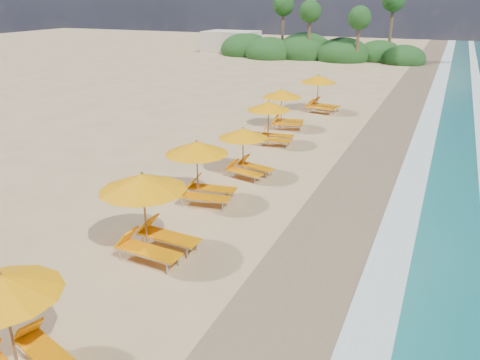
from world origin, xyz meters
TOP-DOWN VIEW (x-y plane):
  - ground at (0.00, 0.00)m, footprint 160.00×160.00m
  - wet_sand at (4.00, 0.00)m, footprint 4.00×160.00m
  - surf_foam at (6.70, 0.00)m, footprint 4.00×160.00m
  - station_2 at (-0.89, -9.37)m, footprint 3.03×2.96m
  - station_3 at (-1.18, -3.97)m, footprint 2.97×2.78m
  - station_4 at (-1.65, 0.25)m, footprint 2.86×2.71m
  - station_5 at (-1.22, 3.50)m, footprint 2.66×2.56m
  - station_6 at (-1.89, 8.55)m, footprint 2.70×2.55m
  - station_7 at (-2.31, 11.93)m, footprint 2.90×2.80m
  - station_8 at (-1.47, 16.95)m, footprint 2.96×2.81m
  - treeline at (-9.94, 45.51)m, footprint 25.80×8.80m
  - beach_building at (-22.00, 48.00)m, footprint 7.00×5.00m

SIDE VIEW (x-z plane):
  - ground at x=0.00m, z-range 0.00..0.00m
  - wet_sand at x=4.00m, z-range 0.00..0.01m
  - surf_foam at x=6.70m, z-range 0.02..0.03m
  - treeline at x=-9.94m, z-range -3.87..5.86m
  - station_5 at x=-1.22m, z-range 0.13..2.30m
  - station_6 at x=-1.89m, z-range 0.14..2.46m
  - station_7 at x=-2.31m, z-range 0.14..2.49m
  - station_2 at x=-0.89m, z-range 0.14..2.53m
  - station_4 at x=-1.65m, z-range 0.15..2.57m
  - beach_building at x=-22.00m, z-range 0.00..2.80m
  - station_8 at x=-1.47m, z-range 0.15..2.65m
  - station_3 at x=-1.18m, z-range 0.16..2.79m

